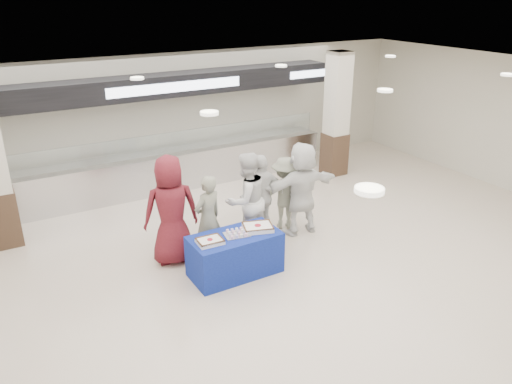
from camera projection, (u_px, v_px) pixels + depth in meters
ground at (298, 291)px, 8.25m from camera, size 14.00×14.00×0.00m
serving_line at (175, 142)px, 12.13m from camera, size 8.70×0.85×2.80m
column_right at (336, 118)px, 12.88m from camera, size 0.55×0.55×3.20m
display_table at (235, 254)px, 8.62m from camera, size 1.56×0.80×0.75m
sheet_cake_left at (210, 241)px, 8.19m from camera, size 0.43×0.34×0.09m
sheet_cake_right at (258, 227)px, 8.64m from camera, size 0.60×0.52×0.10m
cupcake_tray at (237, 233)px, 8.46m from camera, size 0.46×0.37×0.07m
civilian_maroon at (171, 210)px, 8.79m from camera, size 1.08×0.81×2.02m
soldier_a at (208, 218)px, 8.93m from camera, size 0.69×0.55×1.63m
chef_tall at (246, 200)px, 9.40m from camera, size 1.00×0.83×1.87m
chef_short at (261, 196)px, 9.77m from camera, size 1.02×0.46×1.71m
soldier_b at (285, 193)px, 10.17m from camera, size 1.13×0.91×1.52m
civilian_white at (302, 189)px, 9.89m from camera, size 1.80×0.67×1.90m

